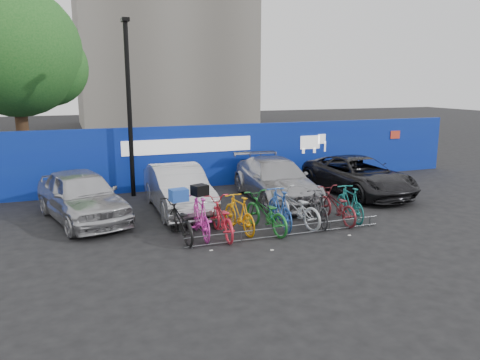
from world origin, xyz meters
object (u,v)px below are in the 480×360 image
car_2 (276,180)px  tree (22,55)px  bike_3 (239,214)px  bike_9 (350,203)px  bike_6 (296,208)px  bike_7 (318,208)px  bike_5 (280,208)px  bike_8 (336,206)px  bike_rack (287,231)px  bike_1 (200,216)px  bike_0 (179,220)px  bike_2 (222,218)px  car_0 (82,196)px  bike_4 (265,213)px  car_3 (358,175)px  lamppost (129,104)px  car_1 (178,189)px

car_2 → tree: bearing=143.4°
bike_3 → bike_9: bike_3 is taller
bike_6 → bike_7: size_ratio=1.20×
bike_5 → bike_8: (1.76, -0.11, -0.06)m
bike_rack → bike_6: bike_6 is taller
bike_1 → bike_7: bearing=178.3°
bike_8 → bike_9: (0.47, 0.03, 0.02)m
tree → bike_rack: 13.55m
bike_0 → car_2: bearing=-149.3°
tree → bike_2: size_ratio=4.01×
tree → car_0: tree is taller
car_0 → bike_4: size_ratio=2.21×
bike_1 → bike_5: size_ratio=1.02×
bike_1 → car_3: bearing=-156.7°
bike_0 → bike_3: 1.66m
bike_0 → bike_1: size_ratio=1.04×
bike_2 → bike_9: size_ratio=1.13×
bike_2 → bike_8: bearing=-176.6°
car_3 → bike_9: bearing=-130.9°
bike_5 → bike_7: (1.11, -0.19, -0.05)m
bike_rack → bike_4: (-0.38, 0.59, 0.36)m
car_3 → bike_9: car_3 is taller
bike_6 → lamppost: bearing=-66.5°
bike_4 → bike_6: (1.04, 0.21, 0.00)m
car_2 → bike_6: bearing=-99.5°
bike_5 → bike_9: (2.23, -0.09, -0.04)m
car_3 → bike_1: (-6.74, -2.71, -0.11)m
car_0 → bike_7: bearing=-39.8°
bike_8 → car_3: bearing=-135.2°
car_2 → car_0: bearing=-173.9°
bike_5 → bike_6: size_ratio=0.92×
car_3 → bike_9: size_ratio=2.82×
bike_1 → bike_5: bearing=-178.3°
car_2 → bike_8: 3.09m
lamppost → car_3: (7.78, -2.49, -2.60)m
car_3 → lamppost: bearing=159.4°
lamppost → bike_6: size_ratio=3.04×
car_2 → bike_2: 4.30m
car_3 → bike_0: car_3 is taller
bike_6 → bike_2: bearing=-8.6°
bike_6 → car_2: bearing=-116.5°
lamppost → car_0: size_ratio=1.38×
car_3 → bike_0: size_ratio=2.47×
car_3 → bike_5: size_ratio=2.62×
car_3 → bike_1: 7.26m
bike_0 → bike_6: bike_6 is taller
bike_2 → bike_6: bike_6 is taller
car_2 → bike_4: (-1.73, -3.13, -0.18)m
tree → bike_2: (5.15, -10.03, -4.56)m
car_1 → bike_2: size_ratio=2.24×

